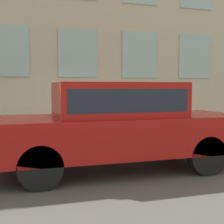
{
  "coord_description": "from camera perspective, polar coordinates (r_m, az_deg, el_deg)",
  "views": [
    {
      "loc": [
        -7.21,
        1.88,
        1.75
      ],
      "look_at": [
        0.67,
        -0.5,
        1.09
      ],
      "focal_mm": 50.0,
      "sensor_mm": 36.0,
      "label": 1
    }
  ],
  "objects": [
    {
      "name": "ground_plane",
      "position": [
        7.65,
        -2.17,
        -8.63
      ],
      "size": [
        80.0,
        80.0,
        0.0
      ],
      "primitive_type": "plane",
      "color": "#514F4C"
    },
    {
      "name": "sidewalk",
      "position": [
        8.99,
        -4.47,
        -6.12
      ],
      "size": [
        2.84,
        60.0,
        0.16
      ],
      "color": "#A8A093",
      "rests_on": "ground_plane"
    },
    {
      "name": "fire_hydrant",
      "position": [
        8.06,
        -0.98,
        -4.26
      ],
      "size": [
        0.33,
        0.44,
        0.68
      ],
      "color": "#2D7260",
      "rests_on": "sidewalk"
    },
    {
      "name": "person",
      "position": [
        8.55,
        0.92,
        -1.51
      ],
      "size": [
        0.27,
        0.18,
        1.13
      ],
      "rotation": [
        0.0,
        0.0,
        -1.94
      ],
      "color": "#998466",
      "rests_on": "sidewalk"
    },
    {
      "name": "parked_car_red_near",
      "position": [
        6.45,
        0.97,
        -1.95
      ],
      "size": [
        1.8,
        5.24,
        1.84
      ],
      "color": "black",
      "rests_on": "ground_plane"
    }
  ]
}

